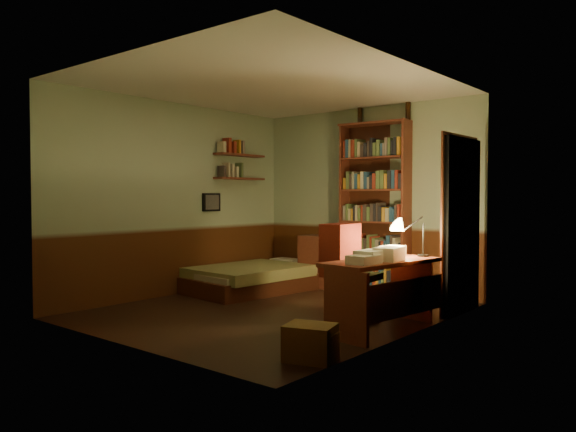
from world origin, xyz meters
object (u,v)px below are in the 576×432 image
Objects in this scene: desk_lamp at (423,228)px; cardboard_box_a at (310,342)px; dresser at (330,262)px; desk at (381,295)px; cardboard_box_b at (316,347)px; office_chair at (357,279)px; bookshelf at (375,208)px; mini_stereo at (339,231)px; bed at (259,269)px.

desk_lamp is 2.03m from cardboard_box_a.
desk is (1.90, -1.80, -0.03)m from dresser.
desk is at bearing 93.85° from cardboard_box_a.
office_chair is at bearing 110.85° from cardboard_box_b.
cardboard_box_b is (1.32, -3.12, -1.07)m from bookshelf.
office_chair is (1.46, -1.56, 0.06)m from dresser.
mini_stereo is at bearing 171.44° from bookshelf.
desk_lamp is at bearing 88.27° from cardboard_box_b.
bookshelf reaches higher than cardboard_box_b.
mini_stereo is 0.19× the size of desk.
bookshelf is (0.62, -0.04, 0.35)m from mini_stereo.
dresser is 2.62m from desk.
cardboard_box_b is at bearing -78.71° from mini_stereo.
bookshelf is 1.80× the size of desk.
bookshelf reaches higher than cardboard_box_a.
bookshelf is 3.57m from cardboard_box_a.
bookshelf is 1.95m from office_chair.
bookshelf is at bearing 39.52° from bed.
cardboard_box_a is at bearing -60.28° from dresser.
desk_lamp reaches higher than dresser.
bed is 3.50m from cardboard_box_b.
bookshelf reaches higher than dresser.
cardboard_box_a is at bearing -34.11° from bed.
dresser reaches higher than cardboard_box_a.
desk is at bearing -33.17° from office_chair.
mini_stereo is 0.79× the size of cardboard_box_b.
bed reaches higher than cardboard_box_b.
mini_stereo reaches higher than dresser.
cardboard_box_b is (0.12, -1.24, -0.24)m from desk.
bookshelf is 2.38m from desk.
bookshelf is at bearing 112.19° from cardboard_box_a.
mini_stereo reaches higher than cardboard_box_a.
bed is at bearing -148.98° from mini_stereo.
cardboard_box_a is (1.91, -3.20, -0.68)m from mini_stereo.
desk reaches higher than cardboard_box_a.
dresser is at bearing -177.96° from bookshelf.
mini_stereo is at bearing 141.43° from desk.
office_chair reaches higher than bed.
desk is at bearing 95.51° from cardboard_box_b.
dresser is 2.17× the size of cardboard_box_a.
mini_stereo is at bearing 124.52° from office_chair.
cardboard_box_a is (1.29, -3.16, -1.03)m from bookshelf.
desk is 1.49× the size of office_chair.
desk is at bearing -62.29° from bookshelf.
desk is (2.56, -1.00, 0.05)m from bed.
mini_stereo reaches higher than bed.
cardboard_box_b is (2.02, -3.04, -0.27)m from dresser.
desk_lamp is 1.91× the size of cardboard_box_b.
dresser is at bearing 144.51° from desk.
bed is 3.50m from cardboard_box_a.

